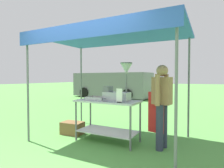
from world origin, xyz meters
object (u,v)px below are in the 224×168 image
(supply_crate, at_px, (72,128))
(van_grey, at_px, (112,85))
(donut_tray, at_px, (97,99))
(stall_canopy, at_px, (110,38))
(donut_fryer, at_px, (119,88))
(donut_cart, at_px, (108,112))
(vendor, at_px, (162,102))
(menu_sign, at_px, (119,97))

(supply_crate, height_order, van_grey, van_grey)
(supply_crate, bearing_deg, donut_tray, -7.46)
(stall_canopy, height_order, supply_crate, stall_canopy)
(supply_crate, xyz_separation_m, van_grey, (-3.03, 7.89, 0.73))
(stall_canopy, distance_m, donut_fryer, 1.10)
(donut_cart, bearing_deg, supply_crate, 177.35)
(donut_tray, relative_size, vendor, 0.28)
(stall_canopy, bearing_deg, supply_crate, -177.03)
(vendor, distance_m, supply_crate, 2.25)
(van_grey, bearing_deg, donut_fryer, -61.53)
(stall_canopy, distance_m, van_grey, 8.92)
(stall_canopy, relative_size, menu_sign, 11.78)
(donut_tray, distance_m, supply_crate, 1.08)
(vendor, bearing_deg, supply_crate, -178.46)
(donut_tray, relative_size, donut_fryer, 0.56)
(donut_fryer, relative_size, vendor, 0.49)
(vendor, relative_size, van_grey, 0.29)
(donut_cart, height_order, donut_fryer, donut_fryer)
(donut_cart, bearing_deg, vendor, 5.28)
(donut_fryer, bearing_deg, donut_tray, -166.53)
(donut_tray, xyz_separation_m, menu_sign, (0.61, -0.17, 0.10))
(vendor, relative_size, supply_crate, 3.02)
(donut_cart, relative_size, van_grey, 0.25)
(donut_cart, bearing_deg, donut_fryer, 14.22)
(donut_tray, xyz_separation_m, vendor, (1.36, 0.16, 0.00))
(donut_cart, xyz_separation_m, supply_crate, (-1.00, 0.05, -0.49))
(donut_fryer, bearing_deg, van_grey, 118.47)
(menu_sign, relative_size, vendor, 0.17)
(donut_cart, distance_m, supply_crate, 1.12)
(donut_tray, height_order, menu_sign, menu_sign)
(donut_cart, height_order, vendor, vendor)
(stall_canopy, height_order, donut_tray, stall_canopy)
(donut_tray, bearing_deg, donut_cart, 12.73)
(van_grey, bearing_deg, menu_sign, -61.57)
(menu_sign, height_order, vendor, vendor)
(donut_fryer, distance_m, menu_sign, 0.35)
(donut_fryer, relative_size, van_grey, 0.15)
(donut_cart, relative_size, donut_fryer, 1.72)
(donut_cart, height_order, donut_tray, donut_tray)
(donut_fryer, bearing_deg, menu_sign, -62.62)
(donut_cart, distance_m, donut_tray, 0.36)
(stall_canopy, xyz_separation_m, supply_crate, (-1.00, -0.05, -2.08))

